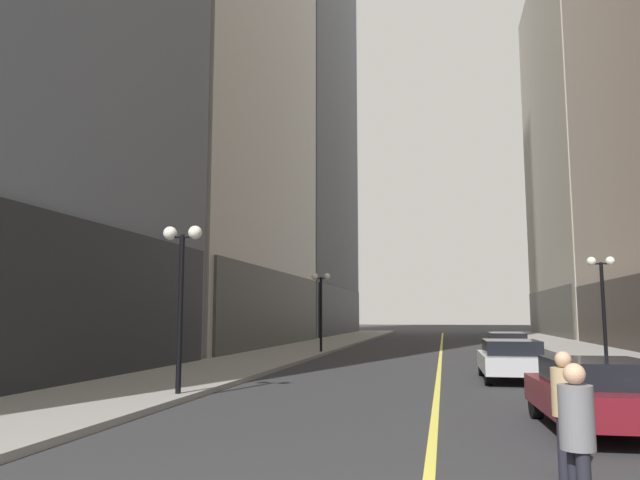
{
  "coord_description": "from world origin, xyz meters",
  "views": [
    {
      "loc": [
        0.25,
        -3.99,
        2.12
      ],
      "look_at": [
        -5.55,
        24.27,
        5.73
      ],
      "focal_mm": 33.78,
      "sensor_mm": 36.0,
      "label": 1
    }
  ],
  "objects_px": {
    "street_lamp_right_mid": "(602,286)",
    "pedestrian_in_grey_suit": "(577,434)",
    "street_lamp_left_far": "(321,294)",
    "car_red": "(507,346)",
    "pedestrian_in_tan_trench": "(565,404)",
    "car_maroon": "(598,393)",
    "car_silver": "(511,359)",
    "street_lamp_left_near": "(181,271)"
  },
  "relations": [
    {
      "from": "car_maroon",
      "to": "pedestrian_in_tan_trench",
      "type": "distance_m",
      "value": 3.56
    },
    {
      "from": "pedestrian_in_tan_trench",
      "to": "street_lamp_left_near",
      "type": "height_order",
      "value": "street_lamp_left_near"
    },
    {
      "from": "car_maroon",
      "to": "car_red",
      "type": "bearing_deg",
      "value": 89.69
    },
    {
      "from": "street_lamp_left_near",
      "to": "car_red",
      "type": "bearing_deg",
      "value": 57.68
    },
    {
      "from": "street_lamp_right_mid",
      "to": "pedestrian_in_tan_trench",
      "type": "bearing_deg",
      "value": -105.23
    },
    {
      "from": "street_lamp_right_mid",
      "to": "car_maroon",
      "type": "bearing_deg",
      "value": -104.22
    },
    {
      "from": "street_lamp_left_near",
      "to": "pedestrian_in_tan_trench",
      "type": "bearing_deg",
      "value": -35.73
    },
    {
      "from": "car_maroon",
      "to": "pedestrian_in_tan_trench",
      "type": "relative_size",
      "value": 2.49
    },
    {
      "from": "car_silver",
      "to": "street_lamp_left_near",
      "type": "distance_m",
      "value": 10.98
    },
    {
      "from": "car_maroon",
      "to": "street_lamp_left_near",
      "type": "height_order",
      "value": "street_lamp_left_near"
    },
    {
      "from": "pedestrian_in_grey_suit",
      "to": "pedestrian_in_tan_trench",
      "type": "height_order",
      "value": "same"
    },
    {
      "from": "car_red",
      "to": "street_lamp_right_mid",
      "type": "distance_m",
      "value": 5.72
    },
    {
      "from": "car_silver",
      "to": "street_lamp_left_near",
      "type": "bearing_deg",
      "value": -144.81
    },
    {
      "from": "car_silver",
      "to": "street_lamp_left_far",
      "type": "bearing_deg",
      "value": 126.12
    },
    {
      "from": "pedestrian_in_grey_suit",
      "to": "street_lamp_right_mid",
      "type": "height_order",
      "value": "street_lamp_right_mid"
    },
    {
      "from": "pedestrian_in_tan_trench",
      "to": "street_lamp_left_near",
      "type": "relative_size",
      "value": 0.37
    },
    {
      "from": "car_silver",
      "to": "street_lamp_left_near",
      "type": "height_order",
      "value": "street_lamp_left_near"
    },
    {
      "from": "pedestrian_in_tan_trench",
      "to": "street_lamp_left_far",
      "type": "bearing_deg",
      "value": 108.82
    },
    {
      "from": "car_maroon",
      "to": "street_lamp_right_mid",
      "type": "xyz_separation_m",
      "value": [
        3.45,
        13.59,
        2.54
      ]
    },
    {
      "from": "street_lamp_left_far",
      "to": "street_lamp_right_mid",
      "type": "height_order",
      "value": "same"
    },
    {
      "from": "car_maroon",
      "to": "car_red",
      "type": "xyz_separation_m",
      "value": [
        0.09,
        17.47,
        0.0
      ]
    },
    {
      "from": "street_lamp_right_mid",
      "to": "pedestrian_in_grey_suit",
      "type": "bearing_deg",
      "value": -104.4
    },
    {
      "from": "car_maroon",
      "to": "pedestrian_in_tan_trench",
      "type": "xyz_separation_m",
      "value": [
        -1.17,
        -3.36,
        0.23
      ]
    },
    {
      "from": "car_maroon",
      "to": "car_silver",
      "type": "height_order",
      "value": "same"
    },
    {
      "from": "car_silver",
      "to": "street_lamp_left_near",
      "type": "relative_size",
      "value": 0.96
    },
    {
      "from": "street_lamp_left_near",
      "to": "street_lamp_right_mid",
      "type": "height_order",
      "value": "same"
    },
    {
      "from": "car_maroon",
      "to": "car_red",
      "type": "distance_m",
      "value": 17.47
    },
    {
      "from": "car_red",
      "to": "pedestrian_in_grey_suit",
      "type": "distance_m",
      "value": 22.97
    },
    {
      "from": "car_maroon",
      "to": "street_lamp_left_far",
      "type": "relative_size",
      "value": 0.92
    },
    {
      "from": "car_red",
      "to": "pedestrian_in_tan_trench",
      "type": "relative_size",
      "value": 2.86
    },
    {
      "from": "pedestrian_in_grey_suit",
      "to": "street_lamp_right_mid",
      "type": "xyz_separation_m",
      "value": [
        4.89,
        19.04,
        2.31
      ]
    },
    {
      "from": "street_lamp_left_far",
      "to": "street_lamp_right_mid",
      "type": "relative_size",
      "value": 1.0
    },
    {
      "from": "car_maroon",
      "to": "pedestrian_in_tan_trench",
      "type": "height_order",
      "value": "pedestrian_in_tan_trench"
    },
    {
      "from": "pedestrian_in_grey_suit",
      "to": "street_lamp_left_far",
      "type": "bearing_deg",
      "value": 106.87
    },
    {
      "from": "pedestrian_in_grey_suit",
      "to": "street_lamp_left_near",
      "type": "distance_m",
      "value": 11.47
    },
    {
      "from": "street_lamp_right_mid",
      "to": "street_lamp_left_near",
      "type": "bearing_deg",
      "value": -139.16
    },
    {
      "from": "pedestrian_in_tan_trench",
      "to": "street_lamp_left_near",
      "type": "bearing_deg",
      "value": 144.27
    },
    {
      "from": "car_silver",
      "to": "car_red",
      "type": "bearing_deg",
      "value": 85.32
    },
    {
      "from": "car_red",
      "to": "pedestrian_in_tan_trench",
      "type": "bearing_deg",
      "value": -93.48
    },
    {
      "from": "car_red",
      "to": "street_lamp_right_mid",
      "type": "xyz_separation_m",
      "value": [
        3.35,
        -3.87,
        2.54
      ]
    },
    {
      "from": "car_red",
      "to": "car_maroon",
      "type": "bearing_deg",
      "value": -90.31
    },
    {
      "from": "pedestrian_in_tan_trench",
      "to": "car_maroon",
      "type": "bearing_deg",
      "value": 70.77
    }
  ]
}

